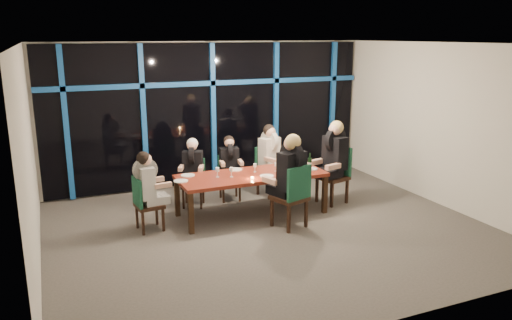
% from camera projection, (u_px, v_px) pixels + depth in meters
% --- Properties ---
extents(room, '(7.04, 7.00, 3.02)m').
position_uv_depth(room, '(271.00, 108.00, 7.74)').
color(room, '#5D5852').
rests_on(room, ground).
extents(window_wall, '(6.86, 0.43, 2.94)m').
position_uv_depth(window_wall, '(213.00, 112.00, 10.48)').
color(window_wall, black).
rests_on(window_wall, ground).
extents(dining_table, '(2.60, 1.00, 0.75)m').
position_uv_depth(dining_table, '(252.00, 178.00, 8.78)').
color(dining_table, maroon).
rests_on(dining_table, ground).
extents(chair_far_left, '(0.54, 0.54, 0.88)m').
position_uv_depth(chair_far_left, '(194.00, 180.00, 9.34)').
color(chair_far_left, black).
rests_on(chair_far_left, ground).
extents(chair_far_mid, '(0.46, 0.46, 0.86)m').
position_uv_depth(chair_far_mid, '(229.00, 175.00, 9.70)').
color(chair_far_mid, black).
rests_on(chair_far_mid, ground).
extents(chair_far_right, '(0.58, 0.58, 0.97)m').
position_uv_depth(chair_far_right, '(268.00, 168.00, 9.97)').
color(chair_far_right, black).
rests_on(chair_far_right, ground).
extents(chair_end_left, '(0.46, 0.46, 0.91)m').
position_uv_depth(chair_end_left, '(144.00, 201.00, 8.08)').
color(chair_end_left, black).
rests_on(chair_end_left, ground).
extents(chair_end_right, '(0.61, 0.61, 1.08)m').
position_uv_depth(chair_end_right, '(336.00, 171.00, 9.48)').
color(chair_end_right, black).
rests_on(chair_end_right, ground).
extents(chair_near_mid, '(0.63, 0.63, 1.08)m').
position_uv_depth(chair_near_mid, '(293.00, 193.00, 8.16)').
color(chair_near_mid, black).
rests_on(chair_near_mid, ground).
extents(diner_far_left, '(0.55, 0.60, 0.86)m').
position_uv_depth(diner_far_left, '(192.00, 163.00, 9.18)').
color(diner_far_left, black).
rests_on(diner_far_left, ground).
extents(diner_far_mid, '(0.46, 0.57, 0.84)m').
position_uv_depth(diner_far_mid, '(230.00, 159.00, 9.54)').
color(diner_far_mid, black).
rests_on(diner_far_mid, ground).
extents(diner_far_right, '(0.59, 0.66, 0.95)m').
position_uv_depth(diner_far_right, '(271.00, 150.00, 9.82)').
color(diner_far_right, silver).
rests_on(diner_far_right, ground).
extents(diner_end_left, '(0.59, 0.48, 0.89)m').
position_uv_depth(diner_end_left, '(148.00, 179.00, 8.03)').
color(diner_end_left, black).
rests_on(diner_end_left, ground).
extents(diner_end_right, '(0.72, 0.61, 1.05)m').
position_uv_depth(diner_end_right, '(334.00, 150.00, 9.33)').
color(diner_end_right, black).
rests_on(diner_end_right, ground).
extents(diner_near_mid, '(0.64, 0.74, 1.06)m').
position_uv_depth(diner_near_mid, '(290.00, 167.00, 8.12)').
color(diner_near_mid, black).
rests_on(diner_near_mid, ground).
extents(plate_far_left, '(0.24, 0.24, 0.01)m').
position_uv_depth(plate_far_left, '(188.00, 175.00, 8.66)').
color(plate_far_left, white).
rests_on(plate_far_left, dining_table).
extents(plate_far_mid, '(0.24, 0.24, 0.01)m').
position_uv_depth(plate_far_mid, '(236.00, 169.00, 9.03)').
color(plate_far_mid, white).
rests_on(plate_far_mid, dining_table).
extents(plate_far_right, '(0.24, 0.24, 0.01)m').
position_uv_depth(plate_far_right, '(291.00, 163.00, 9.46)').
color(plate_far_right, white).
rests_on(plate_far_right, dining_table).
extents(plate_end_left, '(0.24, 0.24, 0.01)m').
position_uv_depth(plate_end_left, '(181.00, 181.00, 8.32)').
color(plate_end_left, white).
rests_on(plate_end_left, dining_table).
extents(plate_end_right, '(0.24, 0.24, 0.01)m').
position_uv_depth(plate_end_right, '(311.00, 169.00, 9.06)').
color(plate_end_right, white).
rests_on(plate_end_right, dining_table).
extents(plate_near_mid, '(0.24, 0.24, 0.01)m').
position_uv_depth(plate_near_mid, '(267.00, 176.00, 8.61)').
color(plate_near_mid, white).
rests_on(plate_near_mid, dining_table).
extents(wine_bottle, '(0.07, 0.07, 0.32)m').
position_uv_depth(wine_bottle, '(310.00, 164.00, 8.97)').
color(wine_bottle, black).
rests_on(wine_bottle, dining_table).
extents(water_pitcher, '(0.13, 0.12, 0.21)m').
position_uv_depth(water_pitcher, '(297.00, 165.00, 8.91)').
color(water_pitcher, silver).
rests_on(water_pitcher, dining_table).
extents(tea_light, '(0.05, 0.05, 0.03)m').
position_uv_depth(tea_light, '(252.00, 178.00, 8.47)').
color(tea_light, '#FB9E4B').
rests_on(tea_light, dining_table).
extents(wine_glass_a, '(0.07, 0.07, 0.17)m').
position_uv_depth(wine_glass_a, '(231.00, 170.00, 8.55)').
color(wine_glass_a, silver).
rests_on(wine_glass_a, dining_table).
extents(wine_glass_b, '(0.06, 0.06, 0.16)m').
position_uv_depth(wine_glass_b, '(255.00, 166.00, 8.86)').
color(wine_glass_b, silver).
rests_on(wine_glass_b, dining_table).
extents(wine_glass_c, '(0.06, 0.06, 0.16)m').
position_uv_depth(wine_glass_c, '(276.00, 165.00, 8.92)').
color(wine_glass_c, white).
rests_on(wine_glass_c, dining_table).
extents(wine_glass_d, '(0.07, 0.07, 0.17)m').
position_uv_depth(wine_glass_d, '(217.00, 170.00, 8.54)').
color(wine_glass_d, silver).
rests_on(wine_glass_d, dining_table).
extents(wine_glass_e, '(0.06, 0.06, 0.16)m').
position_uv_depth(wine_glass_e, '(292.00, 161.00, 9.20)').
color(wine_glass_e, silver).
rests_on(wine_glass_e, dining_table).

